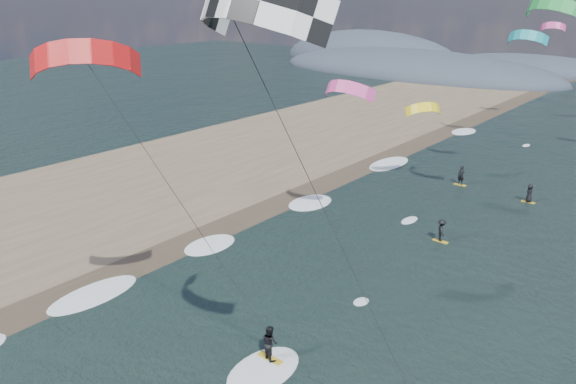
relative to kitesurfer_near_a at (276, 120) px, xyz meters
The scene contains 8 objects.
sand_strip 34.72m from the kitesurfer_near_a, 165.37° to the left, with size 26.00×240.00×0.00m, color brown.
wet_sand_strip 24.66m from the kitesurfer_near_a, 156.89° to the left, with size 3.00×240.00×0.00m, color #382D23.
coastal_hills 118.67m from the kitesurfer_near_a, 116.03° to the left, with size 80.00×41.00×15.00m.
kitesurfer_near_a is the anchor object (origin of this frame).
kitesurfer_near_b 8.90m from the kitesurfer_near_a, 167.79° to the left, with size 6.99×9.37×15.70m.
far_kitesurfers 33.23m from the kitesurfer_near_a, 100.49° to the left, with size 7.33×13.36×1.82m.
bg_kite_field 49.80m from the kitesurfer_near_a, 97.32° to the left, with size 14.00×66.93×10.45m.
shoreline_surf 25.76m from the kitesurfer_near_a, 144.09° to the left, with size 2.40×79.40×0.11m.
Camera 1 is at (16.32, -8.98, 16.89)m, focal length 35.00 mm.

